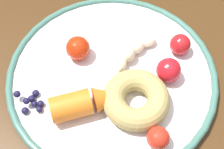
{
  "coord_description": "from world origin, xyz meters",
  "views": [
    {
      "loc": [
        -0.16,
        -0.18,
        1.22
      ],
      "look_at": [
        0.04,
        0.03,
        0.75
      ],
      "focal_mm": 52.21,
      "sensor_mm": 36.0,
      "label": 1
    }
  ],
  "objects_px": {
    "dining_table": "(108,133)",
    "donut": "(136,99)",
    "blueberry_pile": "(31,101)",
    "tomato_mid": "(180,44)",
    "plate": "(112,75)",
    "tomato_far": "(158,138)",
    "carrot_orange": "(84,103)",
    "tomato_extra": "(169,70)",
    "tomato_near": "(78,48)",
    "banana": "(129,56)"
  },
  "relations": [
    {
      "from": "dining_table",
      "to": "donut",
      "type": "distance_m",
      "value": 0.15
    },
    {
      "from": "blueberry_pile",
      "to": "tomato_mid",
      "type": "xyz_separation_m",
      "value": [
        0.25,
        -0.1,
        0.01
      ]
    },
    {
      "from": "blueberry_pile",
      "to": "plate",
      "type": "bearing_deg",
      "value": -20.85
    },
    {
      "from": "tomato_far",
      "to": "carrot_orange",
      "type": "bearing_deg",
      "value": 109.0
    },
    {
      "from": "tomato_far",
      "to": "dining_table",
      "type": "bearing_deg",
      "value": 94.7
    },
    {
      "from": "plate",
      "to": "tomato_far",
      "type": "bearing_deg",
      "value": -104.82
    },
    {
      "from": "carrot_orange",
      "to": "tomato_extra",
      "type": "height_order",
      "value": "same"
    },
    {
      "from": "tomato_near",
      "to": "tomato_extra",
      "type": "relative_size",
      "value": 1.02
    },
    {
      "from": "tomato_near",
      "to": "tomato_far",
      "type": "bearing_deg",
      "value": -95.95
    },
    {
      "from": "dining_table",
      "to": "tomato_extra",
      "type": "height_order",
      "value": "tomato_extra"
    },
    {
      "from": "plate",
      "to": "tomato_extra",
      "type": "height_order",
      "value": "tomato_extra"
    },
    {
      "from": "dining_table",
      "to": "tomato_far",
      "type": "xyz_separation_m",
      "value": [
        0.01,
        -0.1,
        0.14
      ]
    },
    {
      "from": "donut",
      "to": "blueberry_pile",
      "type": "bearing_deg",
      "value": 135.38
    },
    {
      "from": "banana",
      "to": "donut",
      "type": "bearing_deg",
      "value": -128.16
    },
    {
      "from": "carrot_orange",
      "to": "donut",
      "type": "distance_m",
      "value": 0.08
    },
    {
      "from": "carrot_orange",
      "to": "donut",
      "type": "bearing_deg",
      "value": -38.81
    },
    {
      "from": "carrot_orange",
      "to": "tomato_mid",
      "type": "bearing_deg",
      "value": -8.66
    },
    {
      "from": "plate",
      "to": "blueberry_pile",
      "type": "bearing_deg",
      "value": 159.15
    },
    {
      "from": "carrot_orange",
      "to": "tomato_extra",
      "type": "xyz_separation_m",
      "value": [
        0.14,
        -0.05,
        -0.0
      ]
    },
    {
      "from": "plate",
      "to": "banana",
      "type": "bearing_deg",
      "value": 2.08
    },
    {
      "from": "donut",
      "to": "tomato_extra",
      "type": "xyz_separation_m",
      "value": [
        0.08,
        -0.0,
        0.0
      ]
    },
    {
      "from": "tomato_mid",
      "to": "carrot_orange",
      "type": "bearing_deg",
      "value": 171.34
    },
    {
      "from": "tomato_extra",
      "to": "tomato_mid",
      "type": "bearing_deg",
      "value": 21.04
    },
    {
      "from": "tomato_near",
      "to": "tomato_mid",
      "type": "height_order",
      "value": "tomato_near"
    },
    {
      "from": "dining_table",
      "to": "banana",
      "type": "xyz_separation_m",
      "value": [
        0.08,
        0.04,
        0.14
      ]
    },
    {
      "from": "dining_table",
      "to": "blueberry_pile",
      "type": "bearing_deg",
      "value": 136.27
    },
    {
      "from": "dining_table",
      "to": "tomato_extra",
      "type": "relative_size",
      "value": 21.93
    },
    {
      "from": "tomato_near",
      "to": "tomato_extra",
      "type": "distance_m",
      "value": 0.16
    },
    {
      "from": "tomato_far",
      "to": "tomato_extra",
      "type": "height_order",
      "value": "tomato_extra"
    },
    {
      "from": "plate",
      "to": "tomato_mid",
      "type": "distance_m",
      "value": 0.13
    },
    {
      "from": "donut",
      "to": "dining_table",
      "type": "bearing_deg",
      "value": 132.99
    },
    {
      "from": "banana",
      "to": "blueberry_pile",
      "type": "relative_size",
      "value": 2.49
    },
    {
      "from": "banana",
      "to": "tomato_far",
      "type": "xyz_separation_m",
      "value": [
        -0.08,
        -0.13,
        0.0
      ]
    },
    {
      "from": "donut",
      "to": "blueberry_pile",
      "type": "distance_m",
      "value": 0.17
    },
    {
      "from": "dining_table",
      "to": "tomato_extra",
      "type": "bearing_deg",
      "value": -17.64
    },
    {
      "from": "carrot_orange",
      "to": "tomato_mid",
      "type": "distance_m",
      "value": 0.2
    },
    {
      "from": "dining_table",
      "to": "plate",
      "type": "height_order",
      "value": "plate"
    },
    {
      "from": "carrot_orange",
      "to": "banana",
      "type": "bearing_deg",
      "value": 8.77
    },
    {
      "from": "tomato_near",
      "to": "carrot_orange",
      "type": "bearing_deg",
      "value": -125.52
    },
    {
      "from": "donut",
      "to": "tomato_extra",
      "type": "bearing_deg",
      "value": -0.77
    },
    {
      "from": "dining_table",
      "to": "tomato_extra",
      "type": "distance_m",
      "value": 0.18
    },
    {
      "from": "donut",
      "to": "tomato_far",
      "type": "distance_m",
      "value": 0.07
    },
    {
      "from": "blueberry_pile",
      "to": "tomato_far",
      "type": "distance_m",
      "value": 0.21
    },
    {
      "from": "tomato_extra",
      "to": "tomato_near",
      "type": "bearing_deg",
      "value": 119.44
    },
    {
      "from": "tomato_mid",
      "to": "tomato_extra",
      "type": "height_order",
      "value": "tomato_extra"
    },
    {
      "from": "tomato_near",
      "to": "tomato_mid",
      "type": "bearing_deg",
      "value": -40.78
    },
    {
      "from": "dining_table",
      "to": "blueberry_pile",
      "type": "distance_m",
      "value": 0.18
    },
    {
      "from": "donut",
      "to": "tomato_mid",
      "type": "relative_size",
      "value": 2.91
    },
    {
      "from": "banana",
      "to": "tomato_near",
      "type": "height_order",
      "value": "tomato_near"
    },
    {
      "from": "blueberry_pile",
      "to": "tomato_mid",
      "type": "distance_m",
      "value": 0.27
    }
  ]
}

